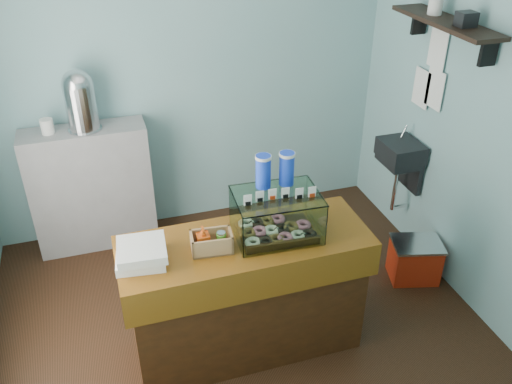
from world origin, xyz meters
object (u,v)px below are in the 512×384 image
object	(u,v)px
counter	(246,294)
coffee_urn	(80,99)
display_case	(275,211)
red_cooler	(415,260)

from	to	relation	value
counter	coffee_urn	bearing A→B (deg)	119.10
counter	display_case	bearing A→B (deg)	8.55
coffee_urn	red_cooler	bearing A→B (deg)	-28.33
display_case	coffee_urn	world-z (taller)	coffee_urn
counter	coffee_urn	xyz separation A→B (m)	(-0.87, 1.56, 0.90)
coffee_urn	red_cooler	world-z (taller)	coffee_urn
display_case	coffee_urn	size ratio (longest dim) A/B	1.12
counter	coffee_urn	size ratio (longest dim) A/B	3.24
display_case	coffee_urn	distance (m)	1.90
counter	red_cooler	size ratio (longest dim) A/B	3.52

